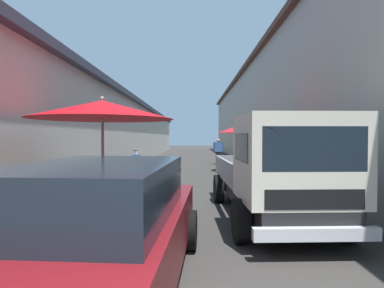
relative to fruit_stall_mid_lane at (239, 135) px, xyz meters
The scene contains 10 objects.
ground 2.86m from the fruit_stall_mid_lane, 96.39° to the left, with size 90.00×90.00×0.00m, color #33302D.
building_left_whitewash 9.30m from the fruit_stall_mid_lane, 77.56° to the left, with size 49.80×7.50×3.93m.
building_right_concrete 5.27m from the fruit_stall_mid_lane, 66.80° to the right, with size 49.80×7.50×6.32m.
fruit_stall_mid_lane is the anchor object (origin of this frame).
fruit_stall_far_left 5.78m from the fruit_stall_mid_lane, behind, with size 2.28×2.28×2.22m.
fruit_stall_near_left 10.05m from the fruit_stall_mid_lane, 157.01° to the left, with size 2.62×2.62×2.47m.
hatchback_car 12.06m from the fruit_stall_mid_lane, 164.36° to the left, with size 4.01×2.12×1.45m.
delivery_truck 9.30m from the fruit_stall_mid_lane, behind, with size 4.98×2.10×2.08m.
vendor_by_crates 4.00m from the fruit_stall_mid_lane, 10.51° to the left, with size 0.23×0.64×1.61m.
parked_scooter 5.44m from the fruit_stall_mid_lane, 113.77° to the left, with size 1.69×0.44×1.14m.
Camera 1 is at (-1.12, 0.04, 1.72)m, focal length 28.43 mm.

